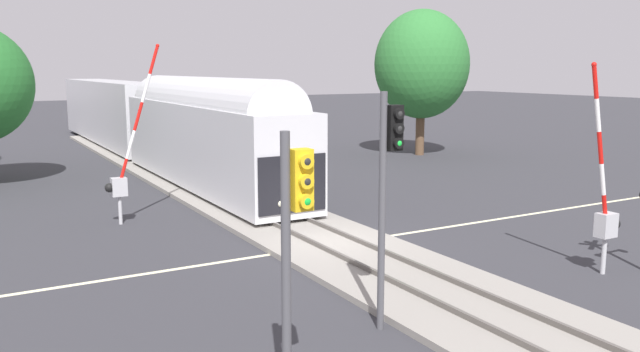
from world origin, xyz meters
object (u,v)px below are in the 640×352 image
Objects in this scene: commuter_train at (149,118)px; maple_right_background at (422,65)px; crossing_gate_far at (123,169)px; traffic_signal_near_left at (294,231)px; traffic_signal_median at (388,172)px; crossing_gate_near at (606,209)px.

maple_right_background is (17.07, -5.57, 3.35)m from commuter_train.
crossing_gate_far reaches higher than traffic_signal_near_left.
crossing_gate_far is at bearing -155.24° from maple_right_background.
traffic_signal_median is at bearing -94.69° from commuter_train.
maple_right_background reaches higher than traffic_signal_near_left.
traffic_signal_near_left is (-5.99, -31.49, 0.51)m from commuter_train.
traffic_signal_near_left is at bearing -145.67° from traffic_signal_median.
maple_right_background is (19.45, 23.47, 2.52)m from traffic_signal_median.
crossing_gate_near reaches higher than commuter_train.
commuter_train is at bearing 161.94° from maple_right_background.
crossing_gate_near is 16.78m from crossing_gate_far.
commuter_train is 29.14m from traffic_signal_median.
crossing_gate_near is at bearing 1.01° from traffic_signal_median.
traffic_signal_median is at bearing -178.99° from crossing_gate_near.
traffic_signal_median is at bearing 34.33° from traffic_signal_near_left.
crossing_gate_far is at bearing 128.94° from crossing_gate_near.
traffic_signal_median reaches higher than traffic_signal_near_left.
crossing_gate_far reaches higher than traffic_signal_median.
commuter_train is 4.36× the size of maple_right_background.
crossing_gate_far is (-5.22, -15.85, -0.67)m from commuter_train.
maple_right_background is (23.06, 25.93, 2.83)m from traffic_signal_near_left.
maple_right_background is at bearing 48.35° from traffic_signal_near_left.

